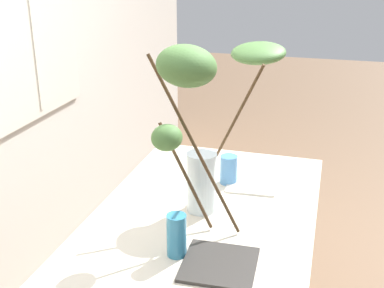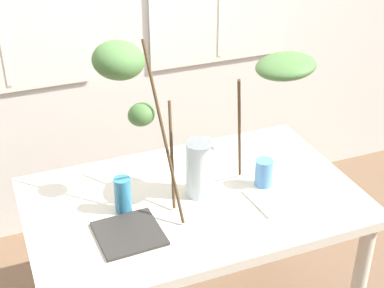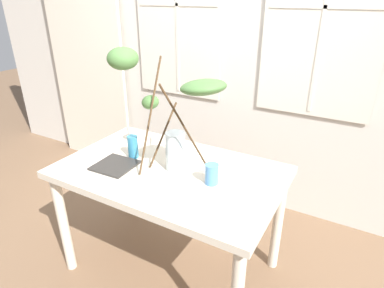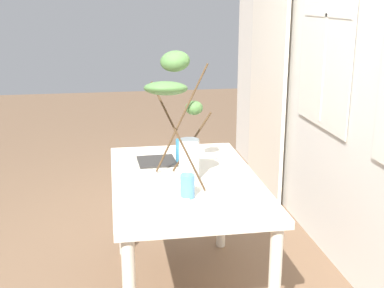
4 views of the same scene
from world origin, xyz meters
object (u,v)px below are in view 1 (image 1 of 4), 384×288
Objects in this scene: drinking_glass_blue_left at (177,235)px; plate_square_left at (219,264)px; vase_with_branches at (212,112)px; plate_square_right at (252,184)px; drinking_glass_blue_right at (229,169)px; dining_table at (204,236)px.

drinking_glass_blue_left is 0.16m from plate_square_left.
plate_square_right is (0.31, -0.10, -0.41)m from vase_with_branches.
plate_square_right is at bearing 0.00° from plate_square_left.
plate_square_left is (-0.29, -0.10, -0.40)m from vase_with_branches.
plate_square_right is (0.58, -0.15, -0.07)m from drinking_glass_blue_left.
plate_square_left is at bearing -180.00° from plate_square_right.
plate_square_right is at bearing -18.14° from vase_with_branches.
vase_with_branches is at bearing -9.42° from drinking_glass_blue_left.
plate_square_right is (0.01, -0.10, -0.06)m from drinking_glass_blue_right.
plate_square_left is 0.60m from plate_square_right.
plate_square_left is at bearing -160.40° from vase_with_branches.
plate_square_right is (0.30, -0.13, 0.10)m from dining_table.
plate_square_left is (-0.60, -0.10, -0.06)m from drinking_glass_blue_right.
drinking_glass_blue_left reaches higher than plate_square_right.
plate_square_right is at bearing -23.36° from dining_table.
dining_table is 0.34m from plate_square_left.
dining_table is at bearing 65.47° from vase_with_branches.
vase_with_branches is at bearing 179.43° from drinking_glass_blue_right.
drinking_glass_blue_left is (-0.27, 0.04, -0.34)m from vase_with_branches.
drinking_glass_blue_left reaches higher than drinking_glass_blue_right.
drinking_glass_blue_right is at bearing -5.93° from dining_table.
vase_with_branches is 0.51m from plate_square_left.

